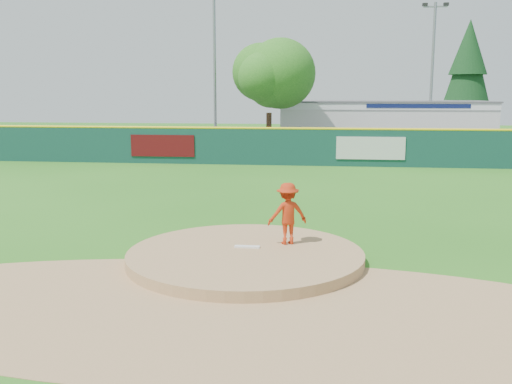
# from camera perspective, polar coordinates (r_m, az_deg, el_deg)

# --- Properties ---
(ground) EXTENTS (120.00, 120.00, 0.00)m
(ground) POSITION_cam_1_polar(r_m,az_deg,el_deg) (13.40, -1.06, -6.95)
(ground) COLOR #286B19
(ground) RESTS_ON ground
(pitchers_mound) EXTENTS (5.50, 5.50, 0.50)m
(pitchers_mound) POSITION_cam_1_polar(r_m,az_deg,el_deg) (13.40, -1.06, -6.95)
(pitchers_mound) COLOR #9E774C
(pitchers_mound) RESTS_ON ground
(pitching_rubber) EXTENTS (0.60, 0.15, 0.04)m
(pitching_rubber) POSITION_cam_1_polar(r_m,az_deg,el_deg) (13.61, -0.89, -5.50)
(pitching_rubber) COLOR white
(pitching_rubber) RESTS_ON pitchers_mound
(infield_dirt_arc) EXTENTS (15.40, 15.40, 0.01)m
(infield_dirt_arc) POSITION_cam_1_polar(r_m,az_deg,el_deg) (10.60, -3.41, -11.57)
(infield_dirt_arc) COLOR #9E774C
(infield_dirt_arc) RESTS_ON ground
(parking_lot) EXTENTS (44.00, 16.00, 0.02)m
(parking_lot) POSITION_cam_1_polar(r_m,az_deg,el_deg) (39.93, 4.45, 4.28)
(parking_lot) COLOR #38383A
(parking_lot) RESTS_ON ground
(pitcher) EXTENTS (1.10, 0.87, 1.50)m
(pitcher) POSITION_cam_1_polar(r_m,az_deg,el_deg) (13.82, 3.18, -2.16)
(pitcher) COLOR #B62C0F
(pitcher) RESTS_ON pitchers_mound
(van) EXTENTS (4.95, 3.06, 1.28)m
(van) POSITION_cam_1_polar(r_m,az_deg,el_deg) (33.71, 2.95, 4.38)
(van) COLOR white
(van) RESTS_ON parking_lot
(pool_building_grp) EXTENTS (15.20, 8.20, 3.31)m
(pool_building_grp) POSITION_cam_1_polar(r_m,az_deg,el_deg) (44.94, 12.50, 6.81)
(pool_building_grp) COLOR silver
(pool_building_grp) RESTS_ON ground
(fence_banners) EXTENTS (14.94, 0.04, 1.20)m
(fence_banners) POSITION_cam_1_polar(r_m,az_deg,el_deg) (30.94, 0.82, 4.53)
(fence_banners) COLOR #530B0E
(fence_banners) RESTS_ON ground
(playground_slide) EXTENTS (0.91, 2.56, 1.41)m
(playground_slide) POSITION_cam_1_polar(r_m,az_deg,el_deg) (39.61, -21.00, 4.64)
(playground_slide) COLOR #1B2AE7
(playground_slide) RESTS_ON ground
(outfield_fence) EXTENTS (40.00, 0.14, 2.07)m
(outfield_fence) POSITION_cam_1_polar(r_m,az_deg,el_deg) (30.88, 3.68, 4.67)
(outfield_fence) COLOR #123B34
(outfield_fence) RESTS_ON ground
(deciduous_tree) EXTENTS (5.60, 5.60, 7.36)m
(deciduous_tree) POSITION_cam_1_polar(r_m,az_deg,el_deg) (37.90, 1.32, 10.89)
(deciduous_tree) COLOR #382314
(deciduous_tree) RESTS_ON ground
(conifer_tree) EXTENTS (4.40, 4.40, 9.50)m
(conifer_tree) POSITION_cam_1_polar(r_m,az_deg,el_deg) (49.99, 20.41, 11.17)
(conifer_tree) COLOR #382314
(conifer_tree) RESTS_ON ground
(light_pole_left) EXTENTS (1.75, 0.25, 11.00)m
(light_pole_left) POSITION_cam_1_polar(r_m,az_deg,el_deg) (40.52, -4.16, 12.92)
(light_pole_left) COLOR gray
(light_pole_left) RESTS_ON ground
(light_pole_right) EXTENTS (1.75, 0.25, 10.00)m
(light_pole_right) POSITION_cam_1_polar(r_m,az_deg,el_deg) (42.34, 17.21, 11.69)
(light_pole_right) COLOR gray
(light_pole_right) RESTS_ON ground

